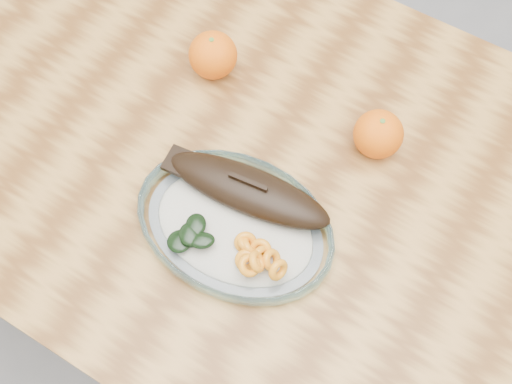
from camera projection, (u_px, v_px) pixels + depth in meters
ground at (259, 298)px, 1.67m from camera, size 3.00×3.00×0.00m
dining_table at (261, 188)px, 1.09m from camera, size 1.20×0.80×0.75m
plated_meal at (236, 222)px, 0.93m from camera, size 0.57×0.57×0.08m
orange_left at (213, 55)px, 1.04m from camera, size 0.08×0.08×0.08m
orange_right at (378, 134)px, 0.97m from camera, size 0.08×0.08×0.08m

